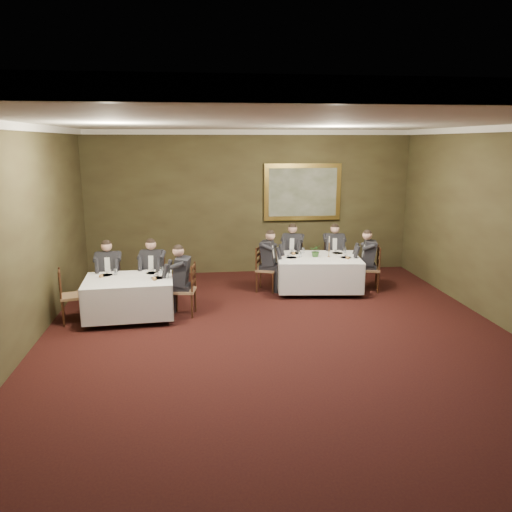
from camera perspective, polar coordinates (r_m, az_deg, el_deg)
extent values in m
plane|color=black|center=(8.01, 3.29, -10.79)|extent=(10.00, 10.00, 0.00)
cube|color=silver|center=(7.34, 3.65, 15.11)|extent=(8.00, 10.00, 0.10)
cube|color=#352C1A|center=(12.37, -0.65, 6.12)|extent=(8.00, 0.10, 3.50)
cube|color=#352C1A|center=(2.96, 21.69, -17.78)|extent=(8.00, 0.10, 3.50)
cube|color=#352C1A|center=(7.84, -26.70, 0.74)|extent=(0.10, 10.00, 3.50)
cube|color=white|center=(12.24, -0.65, 13.97)|extent=(8.00, 0.10, 0.12)
cube|color=white|center=(2.63, 24.34, 16.67)|extent=(8.00, 0.10, 0.12)
cube|color=black|center=(10.98, 7.13, -0.27)|extent=(1.86, 1.47, 0.04)
cube|color=white|center=(10.97, 7.14, -0.14)|extent=(1.92, 1.54, 0.02)
cube|color=white|center=(11.05, 7.09, -1.81)|extent=(1.94, 1.56, 0.65)
cube|color=black|center=(9.47, -14.37, -2.72)|extent=(1.60, 1.24, 0.04)
cube|color=white|center=(9.46, -14.38, -2.57)|extent=(1.66, 1.31, 0.02)
cube|color=white|center=(9.55, -14.27, -4.48)|extent=(1.68, 1.33, 0.65)
cube|color=#816142|center=(11.87, 4.20, -0.42)|extent=(0.56, 0.55, 0.05)
cube|color=black|center=(12.00, 4.37, 0.92)|extent=(0.37, 0.16, 0.54)
cube|color=black|center=(11.79, 4.23, 1.36)|extent=(0.50, 0.44, 0.55)
sphere|color=tan|center=(11.71, 4.27, 3.18)|extent=(0.27, 0.27, 0.21)
cube|color=#816142|center=(11.98, 8.83, -0.41)|extent=(0.49, 0.48, 0.05)
cube|color=black|center=(12.11, 8.76, 0.93)|extent=(0.38, 0.08, 0.54)
cube|color=black|center=(11.90, 8.89, 1.35)|extent=(0.46, 0.37, 0.55)
sphere|color=tan|center=(11.83, 8.96, 3.15)|extent=(0.24, 0.24, 0.21)
cube|color=#816142|center=(10.94, 1.21, -1.53)|extent=(0.54, 0.56, 0.05)
cube|color=black|center=(10.92, 0.24, -0.23)|extent=(0.16, 0.37, 0.54)
cube|color=black|center=(10.85, 1.22, 0.38)|extent=(0.43, 0.50, 0.55)
sphere|color=tan|center=(10.78, 1.23, 2.35)|extent=(0.27, 0.27, 0.21)
cube|color=#816142|center=(11.24, 12.83, -1.47)|extent=(0.51, 0.53, 0.05)
cube|color=black|center=(11.20, 13.86, -0.28)|extent=(0.12, 0.38, 0.54)
cube|color=black|center=(11.15, 12.92, 0.39)|extent=(0.40, 0.48, 0.55)
sphere|color=tan|center=(11.08, 13.02, 2.31)|extent=(0.25, 0.25, 0.21)
cube|color=#816142|center=(10.35, -16.40, -2.92)|extent=(0.46, 0.44, 0.05)
cube|color=black|center=(10.47, -16.37, -1.35)|extent=(0.38, 0.05, 0.54)
cube|color=black|center=(10.26, -16.53, -0.90)|extent=(0.44, 0.33, 0.55)
sphere|color=tan|center=(10.18, -16.67, 1.17)|extent=(0.22, 0.22, 0.21)
cube|color=#816142|center=(10.29, -11.64, -2.74)|extent=(0.50, 0.48, 0.05)
cube|color=black|center=(10.41, -11.47, -1.16)|extent=(0.38, 0.09, 0.54)
cube|color=black|center=(10.20, -11.74, -0.71)|extent=(0.46, 0.37, 0.55)
sphere|color=tan|center=(10.12, -11.83, 1.38)|extent=(0.24, 0.24, 0.21)
cube|color=#816142|center=(9.52, -8.25, -3.90)|extent=(0.48, 0.50, 0.05)
cube|color=black|center=(9.42, -7.16, -2.49)|extent=(0.09, 0.38, 0.54)
cube|color=black|center=(9.42, -8.33, -1.71)|extent=(0.37, 0.46, 0.55)
sphere|color=tan|center=(9.33, -8.40, 0.55)|extent=(0.24, 0.24, 0.21)
cube|color=#816142|center=(9.66, -20.24, -4.33)|extent=(0.51, 0.53, 0.05)
cube|color=black|center=(9.60, -21.48, -3.02)|extent=(0.12, 0.38, 0.54)
imported|color=#2D5926|center=(10.94, 6.88, 0.65)|extent=(0.33, 0.31, 0.29)
cylinder|color=#BF853A|center=(11.00, 8.32, -0.04)|extent=(0.07, 0.07, 0.02)
cylinder|color=#BF853A|center=(10.97, 8.35, 0.82)|extent=(0.02, 0.02, 0.32)
cylinder|color=white|center=(10.92, 8.39, 1.98)|extent=(0.02, 0.02, 0.14)
cylinder|color=white|center=(11.28, 4.45, 0.37)|extent=(0.25, 0.25, 0.01)
cylinder|color=white|center=(11.42, 4.30, 0.64)|extent=(0.08, 0.08, 0.05)
cylinder|color=white|center=(11.30, 5.30, 0.70)|extent=(0.06, 0.06, 0.14)
cylinder|color=white|center=(9.82, -16.77, -2.05)|extent=(0.25, 0.25, 0.01)
cylinder|color=white|center=(9.96, -16.63, -1.71)|extent=(0.08, 0.08, 0.05)
cylinder|color=white|center=(9.77, -15.81, -1.68)|extent=(0.06, 0.06, 0.14)
cube|color=#DCBD50|center=(12.49, 5.33, 7.29)|extent=(1.91, 0.08, 1.40)
cube|color=#4A5237|center=(12.45, 5.38, 7.27)|extent=(1.69, 0.01, 1.18)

